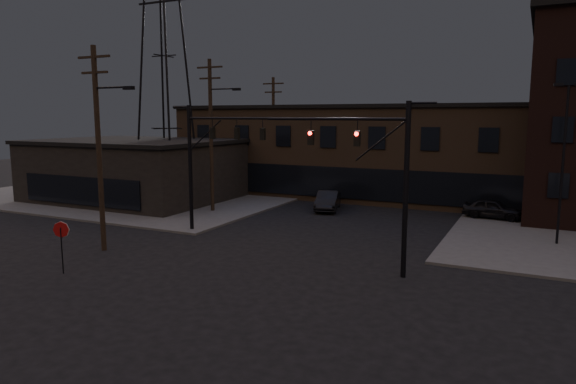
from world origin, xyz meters
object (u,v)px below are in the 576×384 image
object	(u,v)px
traffic_signal_near	(382,169)
car_crossing	(328,200)
stop_sign	(61,235)
traffic_signal_far	(207,154)
parked_car_lot_a	(493,209)

from	to	relation	value
traffic_signal_near	car_crossing	distance (m)	17.05
stop_sign	car_crossing	xyz separation A→B (m)	(5.09, 20.80, -1.09)
traffic_signal_near	car_crossing	bearing A→B (deg)	120.01
stop_sign	car_crossing	distance (m)	21.44
stop_sign	car_crossing	size ratio (longest dim) A/B	0.54
traffic_signal_near	stop_sign	bearing A→B (deg)	-154.10
traffic_signal_far	parked_car_lot_a	size ratio (longest dim) A/B	1.98
traffic_signal_near	traffic_signal_far	size ratio (longest dim) A/B	1.00
parked_car_lot_a	car_crossing	bearing A→B (deg)	102.12
parked_car_lot_a	car_crossing	distance (m)	12.07
traffic_signal_near	parked_car_lot_a	bearing A→B (deg)	76.65
traffic_signal_far	parked_car_lot_a	bearing A→B (deg)	37.67
traffic_signal_far	stop_sign	distance (m)	10.55
traffic_signal_near	traffic_signal_far	world-z (taller)	same
stop_sign	parked_car_lot_a	size ratio (longest dim) A/B	0.61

